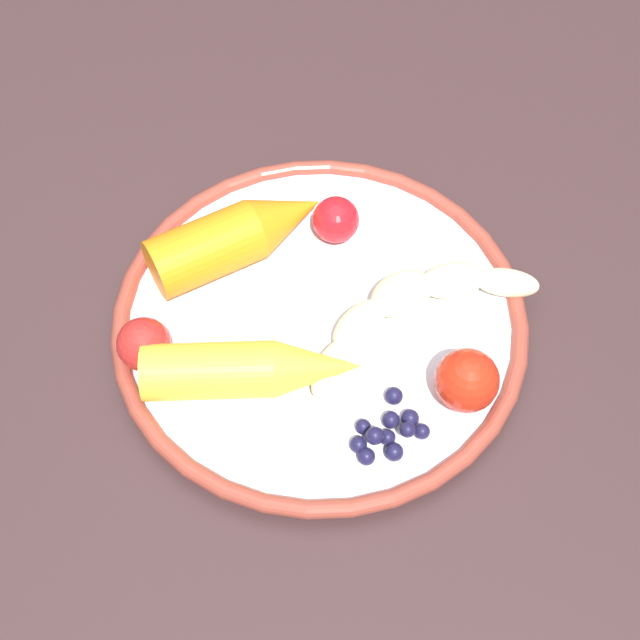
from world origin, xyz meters
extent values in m
plane|color=slate|center=(0.00, 0.00, 0.00)|extent=(6.00, 6.00, 0.00)
cube|color=#362324|center=(0.00, 0.00, 0.71)|extent=(0.98, 0.90, 0.03)
cube|color=#39262A|center=(-0.43, 0.39, 0.35)|extent=(0.05, 0.05, 0.70)
cylinder|color=silver|center=(0.02, 0.03, 0.74)|extent=(0.27, 0.27, 0.01)
torus|color=brown|center=(0.02, 0.03, 0.74)|extent=(0.28, 0.28, 0.01)
ellipsoid|color=beige|center=(0.13, 0.09, 0.75)|extent=(0.05, 0.02, 0.02)
ellipsoid|color=beige|center=(0.10, 0.08, 0.75)|extent=(0.05, 0.04, 0.02)
ellipsoid|color=beige|center=(0.07, 0.06, 0.76)|extent=(0.05, 0.05, 0.03)
ellipsoid|color=beige|center=(0.04, 0.03, 0.75)|extent=(0.04, 0.05, 0.02)
ellipsoid|color=beige|center=(0.03, -0.01, 0.75)|extent=(0.03, 0.05, 0.02)
cylinder|color=orange|center=(-0.07, 0.05, 0.76)|extent=(0.08, 0.08, 0.04)
cone|color=orange|center=(-0.02, 0.10, 0.76)|extent=(0.07, 0.07, 0.04)
cylinder|color=yellow|center=(-0.04, -0.03, 0.76)|extent=(0.09, 0.06, 0.04)
cone|color=yellow|center=(0.03, -0.01, 0.76)|extent=(0.06, 0.05, 0.04)
sphere|color=#191638|center=(0.09, -0.05, 0.75)|extent=(0.01, 0.01, 0.01)
sphere|color=#191638|center=(0.08, -0.04, 0.75)|extent=(0.01, 0.01, 0.01)
sphere|color=#191638|center=(0.09, -0.03, 0.75)|extent=(0.01, 0.01, 0.01)
sphere|color=#191638|center=(0.07, -0.06, 0.75)|extent=(0.01, 0.01, 0.01)
sphere|color=#191638|center=(0.06, -0.04, 0.75)|extent=(0.01, 0.01, 0.01)
sphere|color=#191638|center=(0.06, -0.05, 0.75)|extent=(0.01, 0.01, 0.01)
sphere|color=#191638|center=(0.08, -0.03, 0.75)|extent=(0.01, 0.01, 0.01)
sphere|color=#191638|center=(0.08, -0.01, 0.75)|extent=(0.01, 0.01, 0.01)
sphere|color=#191638|center=(0.10, -0.03, 0.75)|extent=(0.01, 0.01, 0.01)
sphere|color=#191638|center=(0.09, -0.04, 0.76)|extent=(0.01, 0.01, 0.01)
sphere|color=#191638|center=(0.07, -0.05, 0.76)|extent=(0.01, 0.01, 0.01)
sphere|color=red|center=(0.01, 0.11, 0.76)|extent=(0.03, 0.03, 0.03)
sphere|color=red|center=(0.12, 0.00, 0.76)|extent=(0.04, 0.04, 0.04)
sphere|color=red|center=(-0.09, -0.02, 0.76)|extent=(0.04, 0.04, 0.04)
camera|label=1|loc=(0.10, -0.30, 1.29)|focal=53.88mm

